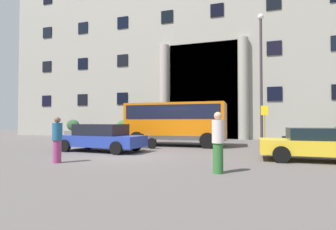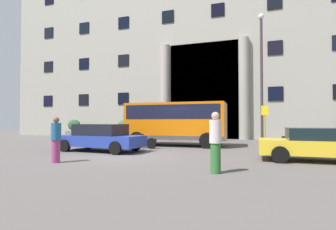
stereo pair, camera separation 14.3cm
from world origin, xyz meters
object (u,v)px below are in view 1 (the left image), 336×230
(motorcycle_far_end, at_px, (91,139))
(pedestrian_woman_with_bag, at_px, (218,142))
(hedge_planter_far_east, at_px, (208,132))
(scooter_by_planter, at_px, (141,140))
(hedge_planter_entrance_left, at_px, (127,130))
(lamppost_plaza_centre, at_px, (261,69))
(hedge_planter_far_west, at_px, (73,129))
(motorcycle_near_kerb, at_px, (291,144))
(pedestrian_man_crossing, at_px, (57,140))
(parked_sedan_far, at_px, (323,144))
(hedge_planter_entrance_right, at_px, (162,131))
(orange_minibus, at_px, (176,120))
(bus_stop_sign, at_px, (264,121))
(parked_estate_mid, at_px, (101,137))

(motorcycle_far_end, bearing_deg, pedestrian_woman_with_bag, -21.97)
(hedge_planter_far_east, relative_size, scooter_by_planter, 1.09)
(hedge_planter_entrance_left, relative_size, lamppost_plaza_centre, 0.23)
(hedge_planter_far_west, distance_m, hedge_planter_far_east, 13.15)
(motorcycle_near_kerb, relative_size, pedestrian_man_crossing, 1.21)
(motorcycle_near_kerb, bearing_deg, hedge_planter_far_east, 125.12)
(parked_sedan_far, bearing_deg, hedge_planter_far_east, 121.72)
(lamppost_plaza_centre, bearing_deg, motorcycle_far_end, -152.41)
(hedge_planter_entrance_left, bearing_deg, hedge_planter_entrance_right, 3.35)
(hedge_planter_far_west, bearing_deg, hedge_planter_entrance_right, -2.13)
(orange_minibus, xyz_separation_m, bus_stop_sign, (5.34, 1.80, -0.03))
(hedge_planter_entrance_right, height_order, hedge_planter_far_west, hedge_planter_far_west)
(hedge_planter_far_west, distance_m, pedestrian_man_crossing, 16.44)
(hedge_planter_entrance_left, relative_size, hedge_planter_entrance_right, 1.33)
(parked_estate_mid, height_order, motorcycle_far_end, parked_estate_mid)
(hedge_planter_far_east, bearing_deg, hedge_planter_far_west, 179.53)
(hedge_planter_entrance_left, distance_m, parked_estate_mid, 9.51)
(hedge_planter_entrance_left, bearing_deg, parked_sedan_far, -35.36)
(parked_sedan_far, height_order, lamppost_plaza_centre, lamppost_plaza_centre)
(parked_sedan_far, relative_size, motorcycle_near_kerb, 2.24)
(hedge_planter_far_west, relative_size, pedestrian_man_crossing, 1.02)
(parked_estate_mid, bearing_deg, hedge_planter_entrance_left, 113.66)
(bus_stop_sign, relative_size, hedge_planter_far_east, 1.19)
(scooter_by_planter, bearing_deg, pedestrian_man_crossing, -88.47)
(pedestrian_man_crossing, bearing_deg, lamppost_plaza_centre, 46.22)
(motorcycle_far_end, bearing_deg, orange_minibus, 40.07)
(hedge_planter_far_west, relative_size, pedestrian_woman_with_bag, 0.96)
(parked_estate_mid, relative_size, pedestrian_man_crossing, 2.71)
(parked_estate_mid, xyz_separation_m, motorcycle_far_end, (-1.90, 1.88, -0.26))
(motorcycle_far_end, bearing_deg, parked_sedan_far, 2.10)
(hedge_planter_entrance_right, bearing_deg, pedestrian_man_crossing, -88.12)
(hedge_planter_far_east, relative_size, pedestrian_man_crossing, 1.26)
(bus_stop_sign, distance_m, scooter_by_planter, 7.96)
(scooter_by_planter, bearing_deg, lamppost_plaza_centre, 45.23)
(parked_estate_mid, bearing_deg, parked_sedan_far, 2.39)
(motorcycle_far_end, bearing_deg, pedestrian_man_crossing, -54.02)
(orange_minibus, relative_size, scooter_by_planter, 3.21)
(hedge_planter_far_west, xyz_separation_m, lamppost_plaza_centre, (17.13, -2.48, 4.24))
(hedge_planter_far_west, bearing_deg, hedge_planter_entrance_left, -5.07)
(hedge_planter_entrance_right, bearing_deg, hedge_planter_entrance_left, -176.65)
(hedge_planter_far_west, height_order, motorcycle_far_end, hedge_planter_far_west)
(pedestrian_woman_with_bag, bearing_deg, hedge_planter_far_east, 2.95)
(orange_minibus, relative_size, hedge_planter_far_east, 2.93)
(lamppost_plaza_centre, bearing_deg, hedge_planter_entrance_right, 164.74)
(hedge_planter_entrance_left, distance_m, lamppost_plaza_centre, 12.03)
(hedge_planter_entrance_left, height_order, scooter_by_planter, hedge_planter_entrance_left)
(parked_sedan_far, height_order, scooter_by_planter, parked_sedan_far)
(motorcycle_near_kerb, bearing_deg, pedestrian_man_crossing, -146.01)
(scooter_by_planter, bearing_deg, orange_minibus, 64.82)
(pedestrian_man_crossing, bearing_deg, hedge_planter_entrance_right, 82.62)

